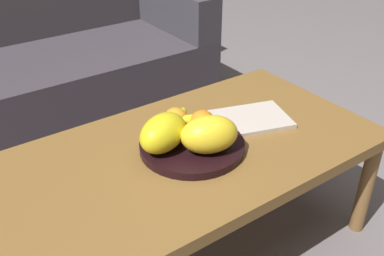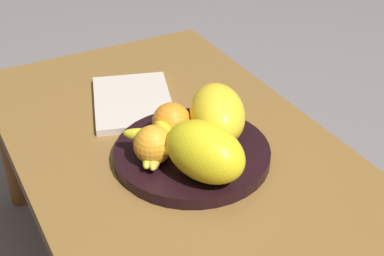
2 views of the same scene
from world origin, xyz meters
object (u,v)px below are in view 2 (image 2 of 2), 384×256
(orange_front, at_px, (153,145))
(magazine, at_px, (133,102))
(orange_left, at_px, (172,122))
(coffee_table, at_px, (193,180))
(melon_smaller_beside, at_px, (205,152))
(melon_large_front, at_px, (217,114))
(fruit_bowl, at_px, (192,154))
(banana_bunch, at_px, (158,141))

(orange_front, bearing_deg, magazine, -13.74)
(orange_front, bearing_deg, orange_left, -50.49)
(coffee_table, distance_m, magazine, 0.28)
(orange_left, bearing_deg, magazine, 0.79)
(orange_left, bearing_deg, melon_smaller_beside, 179.73)
(melon_large_front, relative_size, orange_front, 2.18)
(melon_large_front, distance_m, orange_front, 0.15)
(fruit_bowl, relative_size, melon_smaller_beside, 1.90)
(melon_large_front, height_order, banana_bunch, melon_large_front)
(orange_front, bearing_deg, melon_smaller_beside, -142.69)
(orange_left, bearing_deg, fruit_bowl, -159.95)
(melon_large_front, bearing_deg, fruit_bowl, 102.06)
(melon_large_front, distance_m, magazine, 0.27)
(coffee_table, distance_m, melon_smaller_beside, 0.14)
(melon_large_front, relative_size, banana_bunch, 1.09)
(fruit_bowl, bearing_deg, magazine, 4.90)
(orange_front, bearing_deg, coffee_table, -101.23)
(melon_large_front, bearing_deg, coffee_table, 113.33)
(coffee_table, height_order, melon_smaller_beside, melon_smaller_beside)
(fruit_bowl, distance_m, magazine, 0.26)
(fruit_bowl, distance_m, melon_large_front, 0.10)
(coffee_table, height_order, fruit_bowl, fruit_bowl)
(orange_front, distance_m, orange_left, 0.09)
(coffee_table, relative_size, fruit_bowl, 3.81)
(melon_large_front, xyz_separation_m, banana_bunch, (0.00, 0.13, -0.03))
(fruit_bowl, height_order, orange_front, orange_front)
(fruit_bowl, xyz_separation_m, magazine, (0.26, 0.02, -0.00))
(coffee_table, xyz_separation_m, magazine, (0.28, 0.01, 0.05))
(orange_left, bearing_deg, coffee_table, -170.29)
(coffee_table, bearing_deg, orange_left, 9.71)
(melon_large_front, relative_size, magazine, 0.68)
(orange_front, xyz_separation_m, magazine, (0.26, -0.06, -0.06))
(melon_smaller_beside, distance_m, magazine, 0.35)
(coffee_table, relative_size, banana_bunch, 7.84)
(melon_smaller_beside, distance_m, orange_front, 0.11)
(banana_bunch, bearing_deg, orange_left, -52.61)
(orange_left, distance_m, magazine, 0.21)
(magazine, bearing_deg, fruit_bowl, -157.22)
(melon_large_front, xyz_separation_m, orange_left, (0.04, 0.09, -0.02))
(banana_bunch, height_order, magazine, banana_bunch)
(melon_large_front, bearing_deg, orange_left, 65.52)
(fruit_bowl, relative_size, orange_front, 4.12)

